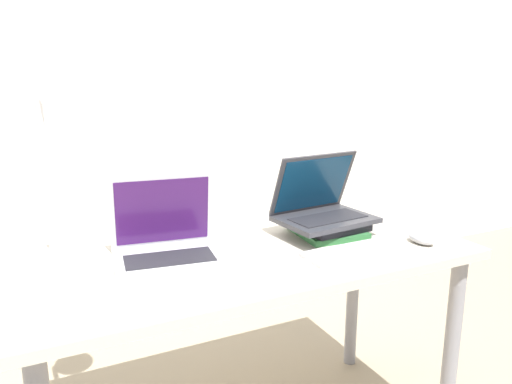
{
  "coord_description": "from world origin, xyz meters",
  "views": [
    {
      "loc": [
        -0.61,
        -0.97,
        1.23
      ],
      "look_at": [
        0.03,
        0.32,
        0.88
      ],
      "focal_mm": 35.0,
      "sensor_mm": 36.0,
      "label": 1
    }
  ],
  "objects_px": {
    "wireless_keyboard": "(353,252)",
    "mouse": "(422,238)",
    "desk_lamp": "(67,104)",
    "laptop_on_books": "(321,207)",
    "laptop_left": "(167,243)",
    "book_stack": "(327,227)"
  },
  "relations": [
    {
      "from": "wireless_keyboard",
      "to": "mouse",
      "type": "height_order",
      "value": "mouse"
    },
    {
      "from": "mouse",
      "to": "desk_lamp",
      "type": "bearing_deg",
      "value": 161.54
    },
    {
      "from": "laptop_on_books",
      "to": "wireless_keyboard",
      "type": "relative_size",
      "value": 1.03
    },
    {
      "from": "mouse",
      "to": "desk_lamp",
      "type": "relative_size",
      "value": 0.17
    },
    {
      "from": "laptop_left",
      "to": "mouse",
      "type": "height_order",
      "value": "laptop_left"
    },
    {
      "from": "laptop_left",
      "to": "wireless_keyboard",
      "type": "distance_m",
      "value": 0.55
    },
    {
      "from": "mouse",
      "to": "desk_lamp",
      "type": "distance_m",
      "value": 1.13
    },
    {
      "from": "laptop_left",
      "to": "desk_lamp",
      "type": "xyz_separation_m",
      "value": [
        -0.23,
        0.1,
        0.4
      ]
    },
    {
      "from": "laptop_left",
      "to": "laptop_on_books",
      "type": "height_order",
      "value": "laptop_on_books"
    },
    {
      "from": "laptop_left",
      "to": "laptop_on_books",
      "type": "distance_m",
      "value": 0.53
    },
    {
      "from": "mouse",
      "to": "desk_lamp",
      "type": "xyz_separation_m",
      "value": [
        -0.99,
        0.33,
        0.43
      ]
    },
    {
      "from": "laptop_left",
      "to": "laptop_on_books",
      "type": "bearing_deg",
      "value": -0.59
    },
    {
      "from": "laptop_on_books",
      "to": "desk_lamp",
      "type": "bearing_deg",
      "value": 171.85
    },
    {
      "from": "book_stack",
      "to": "wireless_keyboard",
      "type": "bearing_deg",
      "value": -101.1
    },
    {
      "from": "book_stack",
      "to": "desk_lamp",
      "type": "distance_m",
      "value": 0.89
    },
    {
      "from": "laptop_on_books",
      "to": "wireless_keyboard",
      "type": "bearing_deg",
      "value": -95.06
    },
    {
      "from": "book_stack",
      "to": "desk_lamp",
      "type": "height_order",
      "value": "desk_lamp"
    },
    {
      "from": "laptop_on_books",
      "to": "mouse",
      "type": "relative_size",
      "value": 3.28
    },
    {
      "from": "laptop_left",
      "to": "mouse",
      "type": "xyz_separation_m",
      "value": [
        0.76,
        -0.23,
        -0.03
      ]
    },
    {
      "from": "laptop_left",
      "to": "desk_lamp",
      "type": "distance_m",
      "value": 0.47
    },
    {
      "from": "wireless_keyboard",
      "to": "mouse",
      "type": "distance_m",
      "value": 0.25
    },
    {
      "from": "book_stack",
      "to": "mouse",
      "type": "distance_m",
      "value": 0.3
    }
  ]
}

